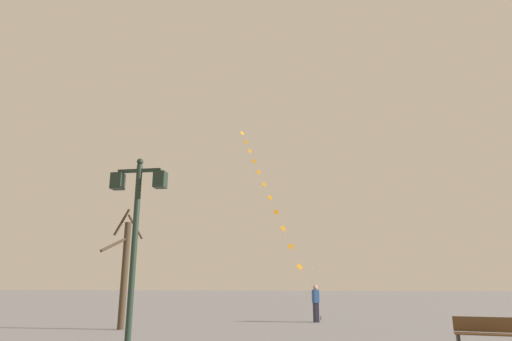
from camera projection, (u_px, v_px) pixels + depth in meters
name	position (u px, v px, depth m)	size (l,w,h in m)	color
ground_plane	(294.00, 324.00, 19.47)	(160.00, 160.00, 0.00)	gray
twin_lantern_lamp_post	(136.00, 218.00, 10.30)	(1.37, 0.28, 4.80)	#1E2D23
kite_train	(268.00, 193.00, 31.41)	(6.92, 14.23, 15.43)	brown
kite_flyer	(316.00, 302.00, 20.64)	(0.37, 0.62, 1.71)	#1E1E2D
bare_tree	(124.00, 269.00, 17.84)	(1.10, 2.19, 4.89)	#423323
park_bench	(486.00, 334.00, 11.89)	(1.65, 0.72, 0.89)	brown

